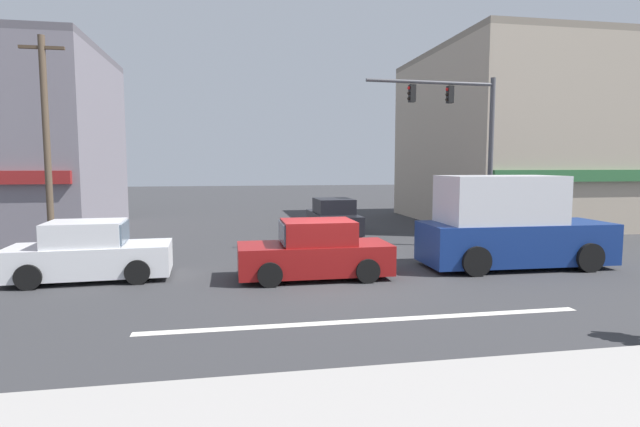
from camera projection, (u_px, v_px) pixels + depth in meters
name	position (u px, v px, depth m)	size (l,w,h in m)	color
ground_plane	(333.00, 280.00, 13.29)	(120.00, 120.00, 0.00)	#333335
lane_marking_stripe	(370.00, 321.00, 9.86)	(9.00, 0.24, 0.01)	silver
building_right_corner	(531.00, 138.00, 26.96)	(11.49, 11.70, 9.01)	tan
utility_pole_near_left	(47.00, 143.00, 16.65)	(1.40, 0.22, 7.30)	brown
traffic_light_mast	(467.00, 134.00, 17.98)	(4.89, 0.33, 6.20)	#47474C
sedan_crossing_center	(315.00, 252.00, 13.54)	(4.10, 1.88, 1.58)	maroon
sedan_approaching_near	(90.00, 253.00, 13.32)	(4.18, 2.03, 1.58)	silver
box_truck_crossing_rightbound	(509.00, 226.00, 14.89)	(5.64, 2.33, 2.75)	navy
sedan_parked_curbside	(333.00, 218.00, 22.05)	(1.95, 4.14, 1.58)	black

